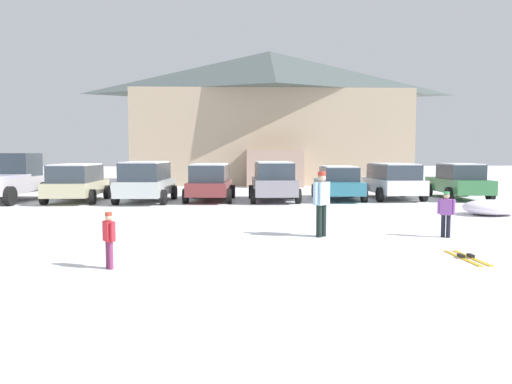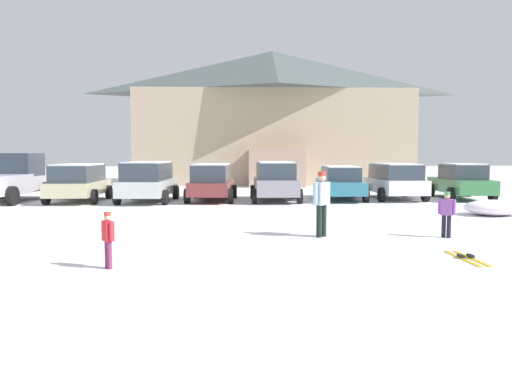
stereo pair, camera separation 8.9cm
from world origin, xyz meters
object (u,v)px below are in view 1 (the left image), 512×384
Objects in this scene: ski_lodge at (270,116)px; parked_maroon_van at (210,181)px; parked_beige_suv at (77,181)px; parked_silver_wagon at (146,180)px; pickup_truck at (6,179)px; pair_of_skis at (467,257)px; parked_grey_wagon at (273,180)px; skier_child_in_purple_jacket at (446,212)px; parked_green_coupe at (459,181)px; skier_child_in_red_jacket at (109,237)px; parked_teal_hatchback at (338,183)px; plowed_snow_pile at (491,207)px; skier_adult_in_blue_parka at (321,200)px; parked_white_suv at (393,180)px.

ski_lodge is 15.41m from parked_maroon_van.
parked_silver_wagon reaches higher than parked_beige_suv.
ski_lodge is 17.92m from parked_beige_suv.
pair_of_skis is at bearing -43.16° from pickup_truck.
pickup_truck is 19.66m from pair_of_skis.
parked_grey_wagon is 10.67m from skier_child_in_purple_jacket.
ski_lodge is 4.39× the size of parked_green_coupe.
parked_beige_suv is 2.91× the size of pair_of_skis.
pickup_truck is 3.66× the size of pair_of_skis.
ski_lodge is at bearing 64.03° from parked_silver_wagon.
skier_child_in_red_jacket is at bearing -160.05° from skier_child_in_purple_jacket.
parked_green_coupe is (5.78, -0.03, 0.04)m from parked_teal_hatchback.
skier_child_in_purple_jacket is (15.08, -10.92, -0.34)m from pickup_truck.
parked_green_coupe is at bearing 2.09° from parked_grey_wagon.
ski_lodge is 4.48× the size of parked_teal_hatchback.
parked_beige_suv is 0.99× the size of parked_teal_hatchback.
skier_adult_in_blue_parka is at bearing -149.90° from plowed_snow_pile.
parked_grey_wagon is at bearing -173.37° from parked_teal_hatchback.
parked_green_coupe is at bearing -0.32° from parked_teal_hatchback.
parked_white_suv reaches higher than parked_green_coupe.
parked_maroon_van is at bearing -179.78° from parked_teal_hatchback.
parked_teal_hatchback is 4.25× the size of skier_child_in_red_jacket.
skier_child_in_purple_jacket is 5.72m from plowed_snow_pile.
plowed_snow_pile is at bearing -58.34° from parked_teal_hatchback.
parked_grey_wagon is at bearing -6.70° from parked_maroon_van.
parked_grey_wagon is 2.50× the size of skier_adult_in_blue_parka.
parked_teal_hatchback is at bearing 6.63° from parked_grey_wagon.
pickup_truck is (-17.58, 0.29, 0.09)m from parked_white_suv.
skier_child_in_red_jacket is (-6.06, -27.59, -4.29)m from ski_lodge.
parked_silver_wagon is 2.84m from parked_maroon_van.
plowed_snow_pile is at bearing -32.45° from parked_maroon_van.
parked_beige_suv is 8.74m from parked_grey_wagon.
parked_maroon_van is at bearing 179.95° from parked_green_coupe.
parked_green_coupe is at bearing 1.32° from parked_silver_wagon.
parked_beige_suv is 3.10m from parked_silver_wagon.
plowed_snow_pile is (1.21, -6.30, -0.64)m from parked_white_suv.
pickup_truck reaches higher than parked_maroon_van.
parked_teal_hatchback is (11.79, -0.03, -0.11)m from parked_beige_suv.
skier_child_in_purple_jacket is 8.27m from skier_child_in_red_jacket.
parked_white_suv reaches higher than skier_child_in_red_jacket.
parked_maroon_van is at bearing -2.55° from pickup_truck.
plowed_snow_pile is (11.49, 7.16, -0.32)m from skier_child_in_red_jacket.
parked_green_coupe is 2.73× the size of skier_adult_in_blue_parka.
skier_child_in_purple_jacket reaches higher than pair_of_skis.
pair_of_skis is at bearing -123.17° from plowed_snow_pile.
pickup_truck is 19.93m from plowed_snow_pile.
parked_white_suv is at bearing 52.62° from skier_child_in_red_jacket.
parked_grey_wagon reaches higher than pair_of_skis.
parked_white_suv is at bearing 177.69° from parked_green_coupe.
parked_green_coupe reaches higher than pair_of_skis.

